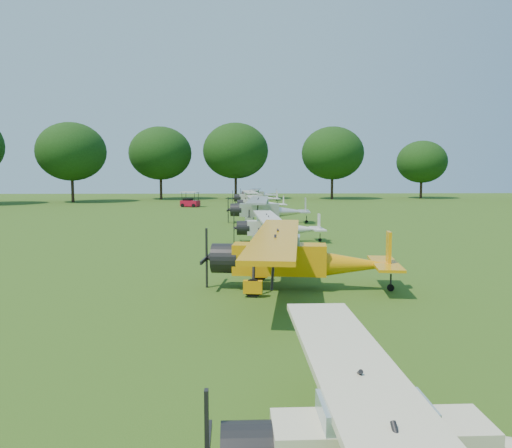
{
  "coord_description": "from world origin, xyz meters",
  "views": [
    {
      "loc": [
        -1.71,
        -28.34,
        4.45
      ],
      "look_at": [
        -0.65,
        1.35,
        1.4
      ],
      "focal_mm": 35.0,
      "sensor_mm": 36.0,
      "label": 1
    }
  ],
  "objects_px": {
    "aircraft_7": "(258,193)",
    "aircraft_1": "(414,443)",
    "aircraft_2": "(294,254)",
    "aircraft_6": "(254,197)",
    "aircraft_5": "(259,202)",
    "aircraft_4": "(266,208)",
    "golf_cart": "(190,202)",
    "aircraft_3": "(276,225)"
  },
  "relations": [
    {
      "from": "aircraft_7",
      "to": "aircraft_1",
      "type": "bearing_deg",
      "value": -84.27
    },
    {
      "from": "aircraft_2",
      "to": "aircraft_6",
      "type": "relative_size",
      "value": 1.13
    },
    {
      "from": "aircraft_1",
      "to": "aircraft_5",
      "type": "xyz_separation_m",
      "value": [
        0.18,
        51.33,
        0.03
      ]
    },
    {
      "from": "aircraft_4",
      "to": "aircraft_7",
      "type": "bearing_deg",
      "value": 93.05
    },
    {
      "from": "aircraft_2",
      "to": "aircraft_5",
      "type": "bearing_deg",
      "value": 96.84
    },
    {
      "from": "aircraft_6",
      "to": "golf_cart",
      "type": "xyz_separation_m",
      "value": [
        -8.58,
        -3.07,
        -0.54
      ]
    },
    {
      "from": "aircraft_5",
      "to": "golf_cart",
      "type": "relative_size",
      "value": 3.55
    },
    {
      "from": "aircraft_1",
      "to": "aircraft_6",
      "type": "bearing_deg",
      "value": 89.52
    },
    {
      "from": "aircraft_6",
      "to": "aircraft_2",
      "type": "bearing_deg",
      "value": -93.56
    },
    {
      "from": "aircraft_1",
      "to": "aircraft_5",
      "type": "height_order",
      "value": "aircraft_5"
    },
    {
      "from": "aircraft_6",
      "to": "aircraft_7",
      "type": "height_order",
      "value": "aircraft_6"
    },
    {
      "from": "aircraft_7",
      "to": "golf_cart",
      "type": "height_order",
      "value": "golf_cart"
    },
    {
      "from": "aircraft_4",
      "to": "aircraft_5",
      "type": "relative_size",
      "value": 1.25
    },
    {
      "from": "aircraft_2",
      "to": "aircraft_4",
      "type": "relative_size",
      "value": 1.01
    },
    {
      "from": "aircraft_3",
      "to": "golf_cart",
      "type": "relative_size",
      "value": 3.54
    },
    {
      "from": "golf_cart",
      "to": "aircraft_7",
      "type": "bearing_deg",
      "value": 78.78
    },
    {
      "from": "aircraft_2",
      "to": "aircraft_3",
      "type": "xyz_separation_m",
      "value": [
        0.29,
        13.2,
        -0.28
      ]
    },
    {
      "from": "aircraft_4",
      "to": "aircraft_6",
      "type": "relative_size",
      "value": 1.13
    },
    {
      "from": "aircraft_3",
      "to": "aircraft_4",
      "type": "height_order",
      "value": "aircraft_4"
    },
    {
      "from": "aircraft_4",
      "to": "aircraft_6",
      "type": "bearing_deg",
      "value": 94.73
    },
    {
      "from": "aircraft_4",
      "to": "aircraft_6",
      "type": "distance_m",
      "value": 24.38
    },
    {
      "from": "aircraft_3",
      "to": "aircraft_5",
      "type": "bearing_deg",
      "value": 88.37
    },
    {
      "from": "aircraft_5",
      "to": "golf_cart",
      "type": "bearing_deg",
      "value": 133.71
    },
    {
      "from": "aircraft_4",
      "to": "golf_cart",
      "type": "distance_m",
      "value": 23.07
    },
    {
      "from": "aircraft_2",
      "to": "golf_cart",
      "type": "distance_m",
      "value": 47.59
    },
    {
      "from": "aircraft_6",
      "to": "aircraft_7",
      "type": "bearing_deg",
      "value": 82.01
    },
    {
      "from": "aircraft_3",
      "to": "aircraft_5",
      "type": "xyz_separation_m",
      "value": [
        -0.01,
        25.3,
        0.0
      ]
    },
    {
      "from": "aircraft_2",
      "to": "aircraft_3",
      "type": "height_order",
      "value": "aircraft_2"
    },
    {
      "from": "aircraft_3",
      "to": "aircraft_7",
      "type": "height_order",
      "value": "aircraft_7"
    },
    {
      "from": "aircraft_4",
      "to": "golf_cart",
      "type": "xyz_separation_m",
      "value": [
        -8.8,
        21.31,
        -0.69
      ]
    },
    {
      "from": "aircraft_5",
      "to": "aircraft_7",
      "type": "distance_m",
      "value": 23.44
    },
    {
      "from": "aircraft_5",
      "to": "aircraft_6",
      "type": "bearing_deg",
      "value": 88.15
    },
    {
      "from": "aircraft_5",
      "to": "aircraft_4",
      "type": "bearing_deg",
      "value": -92.48
    },
    {
      "from": "aircraft_3",
      "to": "aircraft_7",
      "type": "xyz_separation_m",
      "value": [
        0.77,
        48.72,
        0.05
      ]
    },
    {
      "from": "aircraft_1",
      "to": "aircraft_4",
      "type": "distance_m",
      "value": 38.35
    },
    {
      "from": "aircraft_1",
      "to": "aircraft_3",
      "type": "distance_m",
      "value": 26.03
    },
    {
      "from": "aircraft_1",
      "to": "aircraft_3",
      "type": "xyz_separation_m",
      "value": [
        0.19,
        26.03,
        0.03
      ]
    },
    {
      "from": "aircraft_1",
      "to": "golf_cart",
      "type": "bearing_deg",
      "value": 97.71
    },
    {
      "from": "aircraft_1",
      "to": "aircraft_2",
      "type": "height_order",
      "value": "aircraft_2"
    },
    {
      "from": "aircraft_6",
      "to": "aircraft_7",
      "type": "relative_size",
      "value": 1.05
    },
    {
      "from": "aircraft_2",
      "to": "aircraft_3",
      "type": "bearing_deg",
      "value": 95.99
    },
    {
      "from": "aircraft_1",
      "to": "aircraft_3",
      "type": "bearing_deg",
      "value": 89.11
    }
  ]
}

